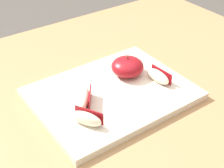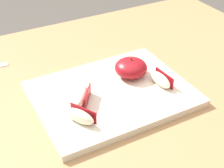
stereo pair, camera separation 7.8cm
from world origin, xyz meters
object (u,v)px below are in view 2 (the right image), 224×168
apple_wedge_right (161,79)px  apple_wedge_middle (80,116)px  cutting_board (112,94)px  apple_half_skin_up (131,68)px  apple_wedge_near_knife (83,96)px

apple_wedge_right → apple_wedge_middle: (-0.23, -0.03, 0.00)m
cutting_board → apple_wedge_middle: (-0.11, -0.06, 0.02)m
cutting_board → apple_wedge_right: apple_wedge_right is taller
cutting_board → apple_half_skin_up: apple_half_skin_up is taller
cutting_board → apple_wedge_right: (0.12, -0.03, 0.02)m
cutting_board → apple_wedge_middle: 0.13m
apple_wedge_right → apple_wedge_middle: same height
apple_wedge_right → apple_wedge_middle: size_ratio=0.99×
cutting_board → apple_wedge_right: bearing=-16.0°
apple_wedge_right → cutting_board: bearing=164.0°
apple_wedge_near_knife → apple_wedge_middle: 0.07m
cutting_board → apple_half_skin_up: bearing=26.5°
apple_half_skin_up → apple_wedge_near_knife: size_ratio=1.18×
cutting_board → apple_half_skin_up: 0.09m
apple_half_skin_up → apple_wedge_right: size_ratio=1.15×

